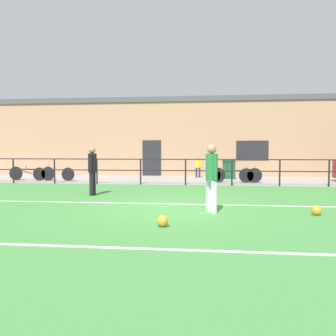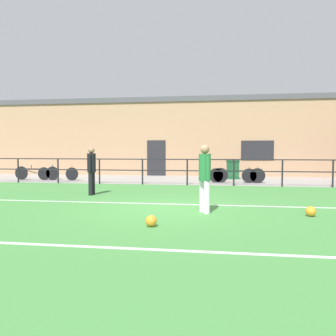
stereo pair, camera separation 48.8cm
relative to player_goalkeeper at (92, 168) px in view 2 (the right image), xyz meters
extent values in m
cube|color=#42843D|center=(2.93, -2.30, -0.96)|extent=(60.00, 44.00, 0.04)
cube|color=white|center=(2.93, -1.59, -0.93)|extent=(36.00, 0.11, 0.00)
cube|color=white|center=(2.93, -6.05, -0.93)|extent=(36.00, 0.11, 0.00)
cube|color=gray|center=(2.93, 6.20, -0.93)|extent=(48.00, 5.00, 0.02)
cylinder|color=black|center=(-5.07, 3.70, -0.36)|extent=(0.07, 0.07, 1.15)
cylinder|color=black|center=(-3.07, 3.70, -0.36)|extent=(0.07, 0.07, 1.15)
cylinder|color=black|center=(-1.07, 3.70, -0.36)|extent=(0.07, 0.07, 1.15)
cylinder|color=black|center=(0.93, 3.70, -0.36)|extent=(0.07, 0.07, 1.15)
cylinder|color=black|center=(2.93, 3.70, -0.36)|extent=(0.07, 0.07, 1.15)
cylinder|color=black|center=(4.93, 3.70, -0.36)|extent=(0.07, 0.07, 1.15)
cylinder|color=black|center=(6.93, 3.70, -0.36)|extent=(0.07, 0.07, 1.15)
cylinder|color=black|center=(8.93, 3.70, -0.36)|extent=(0.07, 0.07, 1.15)
cube|color=black|center=(2.93, 3.70, 0.19)|extent=(36.00, 0.04, 0.04)
cube|color=black|center=(2.93, 3.70, -0.30)|extent=(36.00, 0.04, 0.04)
cube|color=tan|center=(2.93, 9.90, 1.23)|extent=(28.00, 2.40, 4.34)
cube|color=#232328|center=(0.63, 8.69, 0.11)|extent=(1.10, 0.04, 2.10)
cube|color=#232328|center=(6.42, 8.69, 0.58)|extent=(1.80, 0.04, 1.10)
cube|color=#4C4C51|center=(2.93, 9.90, 3.55)|extent=(28.00, 2.56, 0.30)
cylinder|color=black|center=(0.00, -0.12, -0.54)|extent=(0.14, 0.14, 0.78)
cylinder|color=black|center=(0.00, 0.12, -0.54)|extent=(0.14, 0.14, 0.78)
cylinder|color=black|center=(0.00, 0.00, 0.17)|extent=(0.29, 0.29, 0.65)
sphere|color=#A37556|center=(0.00, 0.00, 0.60)|extent=(0.22, 0.22, 0.22)
cylinder|color=black|center=(0.01, -0.17, 0.15)|extent=(0.10, 0.10, 0.58)
cylinder|color=black|center=(-0.01, 0.17, 0.15)|extent=(0.10, 0.10, 0.58)
cylinder|color=white|center=(4.05, -2.89, -0.54)|extent=(0.14, 0.14, 0.79)
cylinder|color=white|center=(3.93, -2.68, -0.54)|extent=(0.14, 0.14, 0.79)
cylinder|color=#237038|center=(3.99, -2.79, 0.19)|extent=(0.29, 0.29, 0.66)
sphere|color=#A37556|center=(3.99, -2.79, 0.63)|extent=(0.22, 0.22, 0.22)
cylinder|color=#237038|center=(4.07, -2.94, 0.17)|extent=(0.10, 0.10, 0.59)
cylinder|color=#237038|center=(3.90, -2.63, 0.17)|extent=(0.10, 0.10, 0.59)
sphere|color=orange|center=(2.99, -4.49, -0.82)|extent=(0.23, 0.23, 0.23)
sphere|color=orange|center=(6.45, -2.88, -0.82)|extent=(0.24, 0.24, 0.24)
cylinder|color=#232D4C|center=(3.45, 7.72, -0.65)|extent=(0.10, 0.10, 0.54)
cylinder|color=#232D4C|center=(3.28, 7.71, -0.65)|extent=(0.10, 0.10, 0.54)
cylinder|color=gold|center=(3.37, 7.72, -0.15)|extent=(0.20, 0.20, 0.45)
sphere|color=#A37556|center=(3.37, 7.72, 0.15)|extent=(0.15, 0.15, 0.15)
cylinder|color=gold|center=(3.49, 7.72, -0.16)|extent=(0.07, 0.07, 0.40)
cylinder|color=gold|center=(3.25, 7.71, -0.16)|extent=(0.07, 0.07, 0.40)
cylinder|color=black|center=(4.38, 4.90, -0.57)|extent=(0.69, 0.04, 0.69)
cylinder|color=black|center=(6.05, 4.90, -0.57)|extent=(0.69, 0.04, 0.69)
cube|color=#1E6633|center=(5.22, 4.90, -0.35)|extent=(1.31, 0.04, 0.04)
cube|color=#1E6633|center=(4.80, 4.90, -0.46)|extent=(0.82, 0.03, 0.25)
cylinder|color=#1E6633|center=(4.92, 4.90, -0.25)|extent=(0.03, 0.03, 0.20)
cylinder|color=#1E6633|center=(6.05, 4.90, -0.28)|extent=(0.03, 0.03, 0.28)
cylinder|color=black|center=(4.17, 4.90, -0.58)|extent=(0.67, 0.04, 0.67)
cylinder|color=black|center=(5.68, 4.90, -0.58)|extent=(0.67, 0.04, 0.67)
cube|color=#4C5156|center=(4.92, 4.90, -0.36)|extent=(1.18, 0.04, 0.04)
cube|color=#4C5156|center=(4.54, 4.90, -0.47)|extent=(0.73, 0.03, 0.24)
cylinder|color=#4C5156|center=(4.66, 4.90, -0.26)|extent=(0.03, 0.03, 0.20)
cylinder|color=#4C5156|center=(5.68, 4.90, -0.29)|extent=(0.03, 0.03, 0.28)
cylinder|color=black|center=(-5.65, 4.90, -0.57)|extent=(0.68, 0.04, 0.68)
cylinder|color=black|center=(-3.96, 4.90, -0.57)|extent=(0.68, 0.04, 0.68)
cube|color=black|center=(-4.80, 4.90, -0.35)|extent=(1.32, 0.04, 0.04)
cube|color=black|center=(-5.23, 4.90, -0.46)|extent=(0.83, 0.03, 0.25)
cylinder|color=black|center=(-5.10, 4.90, -0.25)|extent=(0.03, 0.03, 0.20)
cylinder|color=black|center=(-3.96, 4.90, -0.28)|extent=(0.03, 0.03, 0.28)
cylinder|color=black|center=(-4.42, 4.90, -0.59)|extent=(0.65, 0.04, 0.65)
cylinder|color=black|center=(-2.93, 4.90, -0.59)|extent=(0.65, 0.04, 0.65)
cube|color=#1E6633|center=(-3.67, 4.90, -0.38)|extent=(1.16, 0.04, 0.04)
cube|color=#1E6633|center=(-4.04, 4.90, -0.49)|extent=(0.72, 0.03, 0.23)
cylinder|color=#1E6633|center=(-3.93, 4.90, -0.28)|extent=(0.03, 0.03, 0.20)
cylinder|color=#1E6633|center=(-2.93, 4.90, -0.31)|extent=(0.03, 0.03, 0.28)
cube|color=#194C28|center=(5.01, 7.03, -0.47)|extent=(0.63, 0.53, 0.90)
cube|color=#143D20|center=(5.01, 7.03, 0.02)|extent=(0.67, 0.57, 0.08)
camera|label=1|loc=(3.88, -11.29, 0.62)|focal=36.80mm
camera|label=2|loc=(4.36, -11.22, 0.62)|focal=36.80mm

